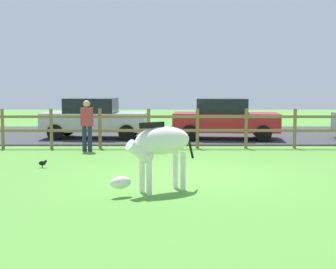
# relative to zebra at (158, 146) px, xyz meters

# --- Properties ---
(ground_plane) EXTENTS (60.00, 60.00, 0.00)m
(ground_plane) POSITION_rel_zebra_xyz_m (0.71, 1.74, -0.93)
(ground_plane) COLOR #549338
(parking_asphalt) EXTENTS (28.00, 7.40, 0.05)m
(parking_asphalt) POSITION_rel_zebra_xyz_m (0.71, 11.04, -0.90)
(parking_asphalt) COLOR #38383D
(parking_asphalt) RESTS_ON ground_plane
(paddock_fence) EXTENTS (21.39, 0.11, 1.33)m
(paddock_fence) POSITION_rel_zebra_xyz_m (0.35, 6.74, -0.18)
(paddock_fence) COLOR olive
(paddock_fence) RESTS_ON ground_plane
(zebra) EXTENTS (1.70, 1.24, 1.41)m
(zebra) POSITION_rel_zebra_xyz_m (0.00, 0.00, 0.00)
(zebra) COLOR white
(zebra) RESTS_ON ground_plane
(crow_on_grass) EXTENTS (0.21, 0.10, 0.20)m
(crow_on_grass) POSITION_rel_zebra_xyz_m (-3.06, 2.84, -0.80)
(crow_on_grass) COLOR black
(crow_on_grass) RESTS_ON ground_plane
(parked_car_red) EXTENTS (4.13, 2.16, 1.56)m
(parked_car_red) POSITION_rel_zebra_xyz_m (2.36, 9.16, -0.08)
(parked_car_red) COLOR red
(parked_car_red) RESTS_ON parking_asphalt
(parked_car_silver) EXTENTS (4.09, 2.07, 1.56)m
(parked_car_silver) POSITION_rel_zebra_xyz_m (-2.70, 9.42, -0.08)
(parked_car_silver) COLOR #B7BABF
(parked_car_silver) RESTS_ON parking_asphalt
(visitor_near_fence) EXTENTS (0.39, 0.27, 1.64)m
(visitor_near_fence) POSITION_rel_zebra_xyz_m (-2.42, 5.96, -0.02)
(visitor_near_fence) COLOR #232847
(visitor_near_fence) RESTS_ON ground_plane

